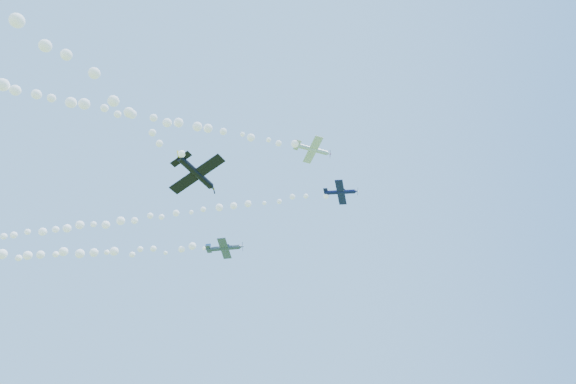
# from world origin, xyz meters

# --- Properties ---
(plane_white) EXTENTS (6.22, 6.60, 2.37)m
(plane_white) POSITION_xyz_m (9.64, -2.30, 54.92)
(plane_white) COLOR silver
(smoke_trail_white) EXTENTS (65.17, 26.40, 2.73)m
(smoke_trail_white) POSITION_xyz_m (-24.62, -15.43, 54.63)
(smoke_trail_white) COLOR white
(plane_navy) EXTENTS (6.09, 6.49, 2.45)m
(plane_navy) POSITION_xyz_m (14.04, 6.16, 52.55)
(plane_navy) COLOR #0E113E
(smoke_trail_navy) EXTENTS (85.20, 13.17, 2.47)m
(smoke_trail_navy) POSITION_xyz_m (-30.36, 12.02, 52.36)
(smoke_trail_navy) COLOR white
(plane_grey) EXTENTS (6.78, 7.02, 1.80)m
(plane_grey) POSITION_xyz_m (-6.40, 11.13, 45.40)
(plane_grey) COLOR #3B4555
(smoke_trail_grey) EXTENTS (64.89, 3.75, 3.07)m
(smoke_trail_grey) POSITION_xyz_m (-40.84, 10.42, 44.98)
(smoke_trail_grey) COLOR white
(plane_black) EXTENTS (7.26, 7.09, 2.60)m
(plane_black) POSITION_xyz_m (-4.73, -14.49, 40.50)
(plane_black) COLOR black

